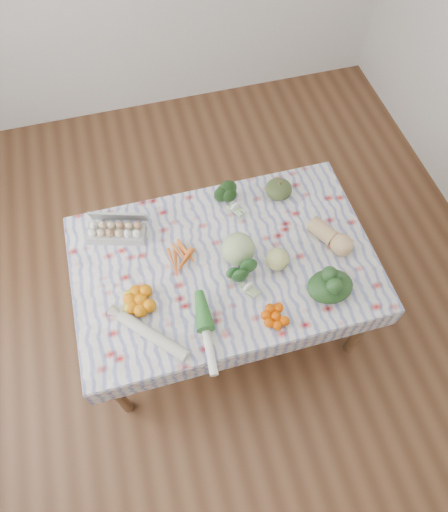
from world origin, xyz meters
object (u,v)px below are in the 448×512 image
Objects in this scene: egg_carton at (116,233)px; kabocha_squash at (279,189)px; dining_table at (224,269)px; butternut_squash at (332,236)px; grapefruit at (278,259)px; cabbage at (238,249)px.

kabocha_squash is (0.98, 0.05, 0.01)m from egg_carton.
butternut_squash is at bearing -3.35° from dining_table.
grapefruit reaches higher than dining_table.
grapefruit is (-0.16, -0.46, 0.01)m from kabocha_squash.
kabocha_squash is 0.49m from grapefruit.
cabbage is at bearing 2.99° from dining_table.
grapefruit reaches higher than egg_carton.
kabocha_squash is at bearing 39.85° from dining_table.
grapefruit is (0.19, -0.10, -0.03)m from cabbage.
kabocha_squash is 1.25× the size of grapefruit.
grapefruit is at bearing -19.58° from dining_table.
egg_carton is at bearing -177.10° from kabocha_squash.
dining_table is 0.63m from butternut_squash.
dining_table is at bearing -13.65° from egg_carton.
egg_carton is at bearing 149.86° from dining_table.
dining_table is 4.95× the size of egg_carton.
cabbage is 0.22m from grapefruit.
kabocha_squash is 0.88× the size of cabbage.
cabbage reaches higher than butternut_squash.
cabbage is at bearing 152.19° from grapefruit.
cabbage is at bearing -134.65° from kabocha_squash.
cabbage is at bearing -10.01° from egg_carton.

